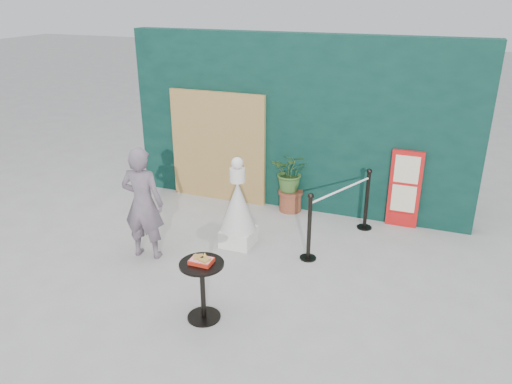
% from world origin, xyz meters
% --- Properties ---
extents(ground, '(60.00, 60.00, 0.00)m').
position_xyz_m(ground, '(0.00, 0.00, 0.00)').
color(ground, '#ADAAA5').
rests_on(ground, ground).
extents(back_wall, '(6.00, 0.30, 3.00)m').
position_xyz_m(back_wall, '(0.00, 3.15, 1.50)').
color(back_wall, black).
rests_on(back_wall, ground).
extents(bamboo_fence, '(1.80, 0.08, 2.00)m').
position_xyz_m(bamboo_fence, '(-1.40, 2.94, 1.00)').
color(bamboo_fence, tan).
rests_on(bamboo_fence, ground).
extents(woman, '(0.65, 0.47, 1.67)m').
position_xyz_m(woman, '(-1.49, 0.61, 0.83)').
color(woman, slate).
rests_on(woman, ground).
extents(menu_board, '(0.50, 0.07, 1.30)m').
position_xyz_m(menu_board, '(1.90, 2.95, 0.65)').
color(menu_board, red).
rests_on(menu_board, ground).
extents(statue, '(0.55, 0.55, 1.41)m').
position_xyz_m(statue, '(-0.37, 1.40, 0.58)').
color(statue, white).
rests_on(statue, ground).
extents(cafe_table, '(0.52, 0.52, 0.75)m').
position_xyz_m(cafe_table, '(-0.04, -0.45, 0.50)').
color(cafe_table, black).
rests_on(cafe_table, ground).
extents(food_basket, '(0.26, 0.19, 0.11)m').
position_xyz_m(food_basket, '(-0.04, -0.45, 0.79)').
color(food_basket, red).
rests_on(food_basket, cafe_table).
extents(planter, '(0.64, 0.55, 1.08)m').
position_xyz_m(planter, '(0.00, 2.89, 0.63)').
color(planter, brown).
rests_on(planter, ground).
extents(stanchion_barrier, '(0.84, 1.54, 1.03)m').
position_xyz_m(stanchion_barrier, '(1.05, 2.00, 0.49)').
color(stanchion_barrier, black).
rests_on(stanchion_barrier, ground).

